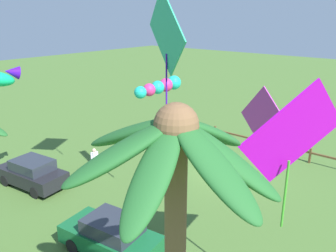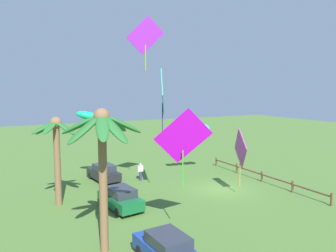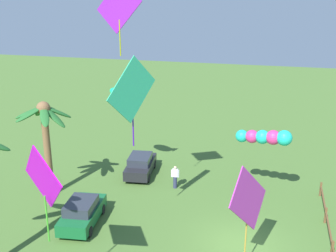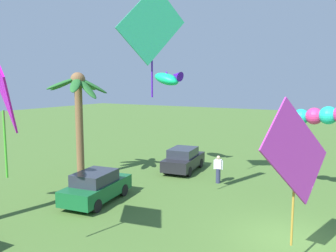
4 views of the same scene
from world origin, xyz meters
name	(u,v)px [view 1 (image 1 of 4)]	position (x,y,z in m)	size (l,w,h in m)	color
ground_plane	(224,173)	(0.00, 0.00, 0.00)	(120.00, 120.00, 0.00)	#476B2D
palm_tree_1	(176,188)	(-5.50, 11.42, 5.63)	(4.15, 4.00, 7.26)	brown
rail_fence	(258,141)	(0.10, -4.57, 0.60)	(13.73, 0.12, 0.95)	brown
parked_car_1	(32,173)	(6.97, 7.81, 0.75)	(4.09, 2.20, 1.51)	black
parked_car_2	(111,236)	(-0.32, 8.76, 0.75)	(4.09, 2.20, 1.51)	#145B2D
spectator_0	(95,161)	(5.51, 4.83, 0.81)	(0.28, 0.55, 1.59)	#2D3351
kite_diamond_0	(292,136)	(-6.06, 7.17, 5.61)	(1.75, 2.72, 4.38)	#C60DD3
kite_tube_1	(160,87)	(5.57, -0.85, 4.17)	(1.54, 3.44, 1.21)	#1BC3AC
kite_diamond_4	(166,34)	(-0.35, 5.54, 7.97)	(2.97, 1.48, 4.57)	#2EB280
kite_diamond_5	(261,117)	(-1.77, -0.45, 3.59)	(3.04, 1.45, 4.61)	#B231A8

